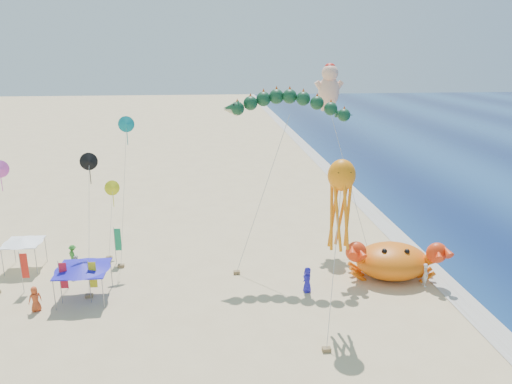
% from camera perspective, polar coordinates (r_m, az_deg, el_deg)
% --- Properties ---
extents(ground, '(320.00, 320.00, 0.00)m').
position_cam_1_polar(ground, '(38.97, 3.27, -9.96)').
color(ground, '#D1B784').
rests_on(ground, ground).
extents(foam_strip, '(320.00, 320.00, 0.00)m').
position_cam_1_polar(foam_strip, '(42.41, 19.70, -8.68)').
color(foam_strip, silver).
rests_on(foam_strip, ground).
extents(crab_inflatable, '(7.54, 5.32, 3.31)m').
position_cam_1_polar(crab_inflatable, '(40.07, 15.32, -7.50)').
color(crab_inflatable, orange).
rests_on(crab_inflatable, ground).
extents(dragon_kite, '(9.92, 3.69, 13.74)m').
position_cam_1_polar(dragon_kite, '(38.96, 3.68, 9.49)').
color(dragon_kite, '#0E361F').
rests_on(dragon_kite, ground).
extents(cherub_kite, '(3.84, 6.77, 15.87)m').
position_cam_1_polar(cherub_kite, '(45.55, 8.38, 11.86)').
color(cherub_kite, '#FFBD9B').
rests_on(cherub_kite, ground).
extents(octopus_kite, '(2.59, 4.81, 10.65)m').
position_cam_1_polar(octopus_kite, '(31.22, 9.64, -0.69)').
color(octopus_kite, orange).
rests_on(octopus_kite, ground).
extents(canopy_blue, '(3.78, 3.78, 2.71)m').
position_cam_1_polar(canopy_blue, '(37.27, -19.22, -8.02)').
color(canopy_blue, gray).
rests_on(canopy_blue, ground).
extents(canopy_white, '(3.02, 3.02, 2.71)m').
position_cam_1_polar(canopy_white, '(43.90, -25.10, -5.01)').
color(canopy_white, gray).
rests_on(canopy_white, ground).
extents(feather_flags, '(6.40, 6.59, 3.20)m').
position_cam_1_polar(feather_flags, '(38.91, -19.92, -7.75)').
color(feather_flags, gray).
rests_on(feather_flags, ground).
extents(beachgoers, '(28.46, 8.62, 1.89)m').
position_cam_1_polar(beachgoers, '(38.63, -10.83, -9.04)').
color(beachgoers, silver).
rests_on(beachgoers, ground).
extents(small_kites, '(10.32, 8.87, 11.92)m').
position_cam_1_polar(small_kites, '(41.17, -18.98, 2.07)').
color(small_kites, '#F652C8').
rests_on(small_kites, ground).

